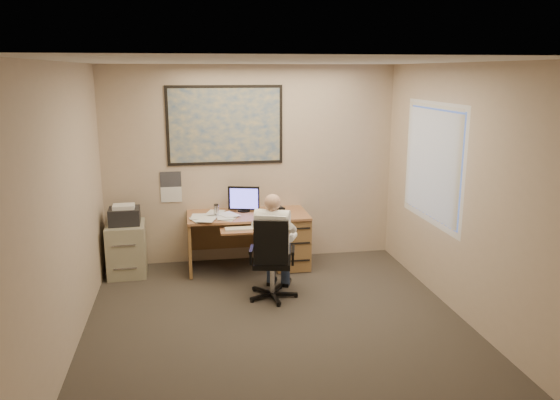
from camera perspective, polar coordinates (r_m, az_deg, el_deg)
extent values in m
cube|color=#352F29|center=(5.83, -0.11, -13.30)|extent=(4.00, 4.50, 0.00)
cube|color=white|center=(5.21, -0.12, 14.30)|extent=(4.00, 4.50, 0.00)
cube|color=#C8B197|center=(7.54, -3.01, 3.69)|extent=(4.00, 0.00, 2.70)
cube|color=#C8B197|center=(3.27, 6.66, -9.52)|extent=(4.00, 0.00, 2.70)
cube|color=#C8B197|center=(5.40, -21.52, -1.13)|extent=(0.00, 4.50, 2.70)
cube|color=#C8B197|center=(6.02, 19.00, 0.49)|extent=(0.00, 4.50, 2.70)
cube|color=#A26C45|center=(7.30, -3.38, -1.59)|extent=(1.60, 0.75, 0.03)
cube|color=olive|center=(7.48, 1.04, -4.17)|extent=(0.45, 0.70, 0.70)
cube|color=olive|center=(7.36, -9.41, -4.66)|extent=(0.04, 0.70, 0.70)
cube|color=olive|center=(7.70, -3.65, -2.98)|extent=(1.55, 0.03, 0.55)
cylinder|color=black|center=(7.43, -3.80, -1.12)|extent=(0.17, 0.17, 0.02)
cube|color=black|center=(7.37, -3.81, 0.19)|extent=(0.42, 0.15, 0.32)
cube|color=#5F59F2|center=(7.34, -3.79, 0.14)|extent=(0.37, 0.10, 0.27)
cube|color=#A26C45|center=(6.87, -3.97, -3.19)|extent=(0.55, 0.30, 0.02)
cube|color=beige|center=(6.87, -3.97, -3.00)|extent=(0.43, 0.14, 0.02)
cube|color=black|center=(7.45, -0.37, -0.94)|extent=(0.22, 0.21, 0.05)
cylinder|color=silver|center=(7.18, -6.66, -1.13)|extent=(0.07, 0.07, 0.16)
cylinder|color=white|center=(7.44, -4.22, -0.76)|extent=(0.09, 0.09, 0.11)
cube|color=white|center=(7.25, -6.92, -1.51)|extent=(0.60, 0.56, 0.03)
cube|color=#1E4C93|center=(7.41, -5.76, 7.77)|extent=(1.56, 0.03, 1.06)
cube|color=white|center=(7.53, -11.32, 1.34)|extent=(0.28, 0.01, 0.42)
cube|color=#A39E83|center=(7.45, -15.72, -4.95)|extent=(0.50, 0.60, 0.68)
cube|color=black|center=(7.32, -15.94, -1.63)|extent=(0.40, 0.35, 0.21)
cube|color=white|center=(7.27, -16.02, -0.67)|extent=(0.28, 0.22, 0.05)
cylinder|color=silver|center=(6.49, -0.81, -8.19)|extent=(0.06, 0.06, 0.37)
cube|color=black|center=(6.41, -0.82, -6.48)|extent=(0.51, 0.51, 0.07)
cube|color=black|center=(6.13, -0.10, -4.41)|extent=(0.39, 0.14, 0.51)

